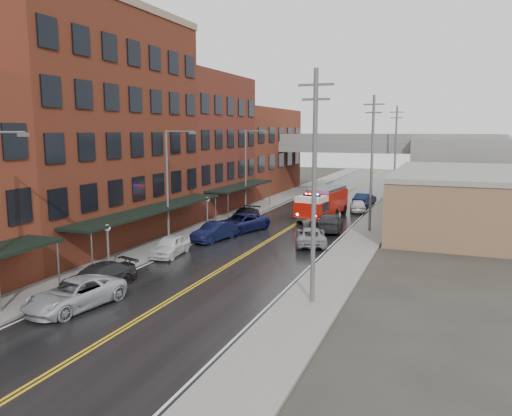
% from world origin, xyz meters
% --- Properties ---
extents(road, '(11.00, 160.00, 0.02)m').
position_xyz_m(road, '(0.00, 30.00, 0.01)').
color(road, black).
rests_on(road, ground).
extents(sidewalk_left, '(3.00, 160.00, 0.15)m').
position_xyz_m(sidewalk_left, '(-7.30, 30.00, 0.07)').
color(sidewalk_left, slate).
rests_on(sidewalk_left, ground).
extents(sidewalk_right, '(3.00, 160.00, 0.15)m').
position_xyz_m(sidewalk_right, '(7.30, 30.00, 0.07)').
color(sidewalk_right, slate).
rests_on(sidewalk_right, ground).
extents(curb_left, '(0.30, 160.00, 0.15)m').
position_xyz_m(curb_left, '(-5.65, 30.00, 0.07)').
color(curb_left, gray).
rests_on(curb_left, ground).
extents(curb_right, '(0.30, 160.00, 0.15)m').
position_xyz_m(curb_right, '(5.65, 30.00, 0.07)').
color(curb_right, gray).
rests_on(curb_right, ground).
extents(brick_building_b, '(9.00, 20.00, 18.00)m').
position_xyz_m(brick_building_b, '(-13.30, 23.00, 9.00)').
color(brick_building_b, '#5E2519').
rests_on(brick_building_b, ground).
extents(brick_building_c, '(9.00, 15.00, 15.00)m').
position_xyz_m(brick_building_c, '(-13.30, 40.50, 7.50)').
color(brick_building_c, '#5A221B').
rests_on(brick_building_c, ground).
extents(brick_building_far, '(9.00, 20.00, 12.00)m').
position_xyz_m(brick_building_far, '(-13.30, 58.00, 6.00)').
color(brick_building_far, brown).
rests_on(brick_building_far, ground).
extents(tan_building, '(14.00, 22.00, 5.00)m').
position_xyz_m(tan_building, '(16.00, 40.00, 2.50)').
color(tan_building, '#846447').
rests_on(tan_building, ground).
extents(right_far_block, '(18.00, 30.00, 8.00)m').
position_xyz_m(right_far_block, '(18.00, 70.00, 4.00)').
color(right_far_block, slate).
rests_on(right_far_block, ground).
extents(awning_1, '(2.60, 18.00, 3.09)m').
position_xyz_m(awning_1, '(-7.49, 23.00, 2.99)').
color(awning_1, black).
rests_on(awning_1, ground).
extents(awning_2, '(2.60, 13.00, 3.09)m').
position_xyz_m(awning_2, '(-7.49, 40.50, 2.99)').
color(awning_2, black).
rests_on(awning_2, ground).
extents(globe_lamp_1, '(0.44, 0.44, 3.12)m').
position_xyz_m(globe_lamp_1, '(-6.40, 16.00, 2.31)').
color(globe_lamp_1, '#59595B').
rests_on(globe_lamp_1, ground).
extents(globe_lamp_2, '(0.44, 0.44, 3.12)m').
position_xyz_m(globe_lamp_2, '(-6.40, 30.00, 2.31)').
color(globe_lamp_2, '#59595B').
rests_on(globe_lamp_2, ground).
extents(street_lamp_1, '(2.64, 0.22, 9.00)m').
position_xyz_m(street_lamp_1, '(-6.55, 24.00, 5.19)').
color(street_lamp_1, '#59595B').
rests_on(street_lamp_1, ground).
extents(street_lamp_2, '(2.64, 0.22, 9.00)m').
position_xyz_m(street_lamp_2, '(-6.55, 40.00, 5.19)').
color(street_lamp_2, '#59595B').
rests_on(street_lamp_2, ground).
extents(utility_pole_0, '(1.80, 0.24, 12.00)m').
position_xyz_m(utility_pole_0, '(7.20, 15.00, 6.31)').
color(utility_pole_0, '#59595B').
rests_on(utility_pole_0, ground).
extents(utility_pole_1, '(1.80, 0.24, 12.00)m').
position_xyz_m(utility_pole_1, '(7.20, 35.00, 6.31)').
color(utility_pole_1, '#59595B').
rests_on(utility_pole_1, ground).
extents(utility_pole_2, '(1.80, 0.24, 12.00)m').
position_xyz_m(utility_pole_2, '(7.20, 55.00, 6.31)').
color(utility_pole_2, '#59595B').
rests_on(utility_pole_2, ground).
extents(overpass, '(40.00, 10.00, 7.50)m').
position_xyz_m(overpass, '(0.00, 62.00, 5.99)').
color(overpass, slate).
rests_on(overpass, ground).
extents(fire_truck, '(4.23, 8.80, 3.11)m').
position_xyz_m(fire_truck, '(1.62, 40.04, 1.69)').
color(fire_truck, '#B41308').
rests_on(fire_truck, ground).
extents(parked_car_left_2, '(3.35, 5.72, 1.50)m').
position_xyz_m(parked_car_left_2, '(-3.92, 10.03, 0.75)').
color(parked_car_left_2, '#B5B7BE').
rests_on(parked_car_left_2, ground).
extents(parked_car_left_3, '(3.16, 5.07, 1.37)m').
position_xyz_m(parked_car_left_3, '(-5.00, 13.19, 0.69)').
color(parked_car_left_3, '#252528').
rests_on(parked_car_left_3, ground).
extents(parked_car_left_4, '(2.20, 4.49, 1.48)m').
position_xyz_m(parked_car_left_4, '(-5.00, 21.20, 0.74)').
color(parked_car_left_4, white).
rests_on(parked_car_left_4, ground).
extents(parked_car_left_5, '(2.48, 4.84, 1.52)m').
position_xyz_m(parked_car_left_5, '(-4.17, 26.77, 0.76)').
color(parked_car_left_5, black).
rests_on(parked_car_left_5, ground).
extents(parked_car_left_6, '(4.40, 6.37, 1.62)m').
position_xyz_m(parked_car_left_6, '(-3.60, 31.01, 0.81)').
color(parked_car_left_6, '#141A4D').
rests_on(parked_car_left_6, ground).
extents(parked_car_left_7, '(2.28, 5.13, 1.46)m').
position_xyz_m(parked_car_left_7, '(-4.83, 34.83, 0.73)').
color(parked_car_left_7, black).
rests_on(parked_car_left_7, ground).
extents(parked_car_right_0, '(3.71, 5.54, 1.41)m').
position_xyz_m(parked_car_right_0, '(3.60, 28.20, 0.71)').
color(parked_car_right_0, gray).
rests_on(parked_car_right_0, ground).
extents(parked_car_right_1, '(3.00, 5.79, 1.61)m').
position_xyz_m(parked_car_right_1, '(3.77, 34.20, 0.80)').
color(parked_car_right_1, '#272729').
rests_on(parked_car_right_1, ground).
extents(parked_car_right_2, '(2.51, 4.46, 1.43)m').
position_xyz_m(parked_car_right_2, '(4.36, 45.63, 0.72)').
color(parked_car_right_2, silver).
rests_on(parked_car_right_2, ground).
extents(parked_car_right_3, '(2.29, 4.77, 1.51)m').
position_xyz_m(parked_car_right_3, '(4.24, 50.99, 0.75)').
color(parked_car_right_3, black).
rests_on(parked_car_right_3, ground).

